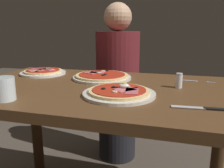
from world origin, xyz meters
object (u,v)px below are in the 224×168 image
Objects in this scene: pizza_across_left at (43,72)px; fork at (196,81)px; diner_person at (117,88)px; dining_table at (101,110)px; salt_shaker at (179,81)px; knife at (206,108)px; pizza_across_right at (102,76)px; water_glass_near at (4,90)px; pizza_foreground at (119,92)px.

pizza_across_left is 0.85m from fork.
pizza_across_left is 0.22× the size of diner_person.
salt_shaker is at bearing 12.04° from dining_table.
fork is 0.42m from knife.
salt_shaker is at bearing -13.56° from pizza_across_right.
pizza_across_left is 0.94m from knife.
dining_table is at bearing -152.88° from fork.
pizza_across_left is 2.99× the size of water_glass_near.
pizza_across_right is (-0.05, 0.17, 0.13)m from dining_table.
pizza_across_left is at bearing 175.41° from pizza_across_right.
water_glass_near is 0.72m from knife.
diner_person is at bearing 97.91° from dining_table.
dining_table is 1.09× the size of diner_person.
pizza_across_left is 1.33× the size of knife.
pizza_foreground reaches higher than pizza_across_right.
diner_person reaches higher than pizza_across_right.
dining_table is 4.42× the size of pizza_foreground.
dining_table is at bearing 135.00° from pizza_foreground.
pizza_foreground is 0.25× the size of diner_person.
water_glass_near is 0.44× the size of knife.
pizza_foreground is 0.84m from diner_person.
knife is 0.29m from salt_shaker.
water_glass_near reaches higher than pizza_across_right.
knife is at bearing -72.15° from salt_shaker.
pizza_across_left reaches higher than knife.
pizza_foreground is 0.33m from pizza_across_right.
knife is 1.03m from diner_person.
knife is at bearing -24.78° from dining_table.
water_glass_near reaches higher than knife.
pizza_across_right reaches higher than dining_table.
fork is (0.31, 0.33, -0.01)m from pizza_foreground.
dining_table is 4.94× the size of pizza_across_left.
pizza_across_left is at bearing -178.65° from fork.
water_glass_near is 0.55× the size of fork.
pizza_across_right is 1.58× the size of knife.
diner_person reaches higher than dining_table.
dining_table is 0.68m from diner_person.
pizza_foreground is at bearing -30.16° from pizza_across_left.
pizza_across_left is at bearing 55.38° from diner_person.
water_glass_near is at bearing -73.79° from pizza_across_left.
water_glass_near is (-0.23, -0.46, 0.03)m from pizza_across_right.
dining_table is 4.17× the size of pizza_across_right.
water_glass_near reaches higher than dining_table.
pizza_across_left is at bearing 155.07° from knife.
salt_shaker reaches higher than knife.
diner_person reaches higher than fork.
diner_person is (0.33, 0.48, -0.19)m from pizza_across_left.
diner_person is (-0.44, 0.60, -0.21)m from salt_shaker.
pizza_foreground is 0.43m from water_glass_near.
water_glass_near is 1.30× the size of salt_shaker.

